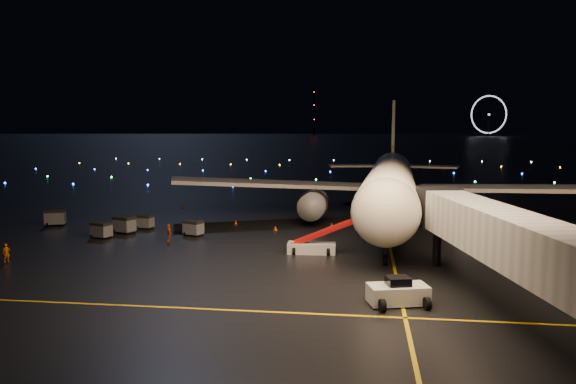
% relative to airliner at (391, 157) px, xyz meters
% --- Properties ---
extents(ground, '(2000.00, 2000.00, 0.00)m').
position_rel_airliner_xyz_m(ground, '(-12.74, 272.93, -7.85)').
color(ground, black).
rests_on(ground, ground).
extents(lane_centre, '(0.25, 80.00, 0.02)m').
position_rel_airliner_xyz_m(lane_centre, '(-0.74, -12.07, -7.84)').
color(lane_centre, yellow).
rests_on(lane_centre, ground).
extents(lane_cross, '(60.00, 0.25, 0.02)m').
position_rel_airliner_xyz_m(lane_cross, '(-17.74, -37.07, -7.84)').
color(lane_cross, yellow).
rests_on(lane_cross, ground).
extents(airliner, '(58.46, 55.86, 15.70)m').
position_rel_airliner_xyz_m(airliner, '(0.00, 0.00, 0.00)').
color(airliner, silver).
rests_on(airliner, ground).
extents(pushback_tug, '(4.22, 2.95, 1.82)m').
position_rel_airliner_xyz_m(pushback_tug, '(-1.03, -34.38, -6.94)').
color(pushback_tug, silver).
rests_on(pushback_tug, ground).
extents(belt_loader, '(6.45, 1.96, 3.10)m').
position_rel_airliner_xyz_m(belt_loader, '(-7.97, -20.31, -6.30)').
color(belt_loader, silver).
rests_on(belt_loader, ground).
extents(crew_a, '(0.68, 0.71, 1.63)m').
position_rel_airliner_xyz_m(crew_a, '(-33.47, -27.25, -7.03)').
color(crew_a, '#FF6700').
rests_on(crew_a, ground).
extents(crew_c, '(0.84, 1.08, 1.72)m').
position_rel_airliner_xyz_m(crew_c, '(-22.81, -16.76, -6.99)').
color(crew_c, '#FF6700').
rests_on(crew_c, ground).
extents(safety_cone_0, '(0.54, 0.54, 0.52)m').
position_rel_airliner_xyz_m(safety_cone_0, '(-13.02, -9.52, -7.59)').
color(safety_cone_0, '#E84907').
rests_on(safety_cone_0, ground).
extents(safety_cone_1, '(0.52, 0.52, 0.55)m').
position_rel_airliner_xyz_m(safety_cone_1, '(-6.90, -6.68, -7.57)').
color(safety_cone_1, '#E84907').
rests_on(safety_cone_1, ground).
extents(safety_cone_2, '(0.49, 0.49, 0.47)m').
position_rel_airliner_xyz_m(safety_cone_2, '(-18.35, -6.07, -7.61)').
color(safety_cone_2, '#E84907').
rests_on(safety_cone_2, ground).
extents(safety_cone_3, '(0.51, 0.51, 0.47)m').
position_rel_airliner_xyz_m(safety_cone_3, '(-28.77, 5.61, -7.61)').
color(safety_cone_3, '#E84907').
rests_on(safety_cone_3, ground).
extents(ferris_wheel, '(49.33, 16.80, 52.00)m').
position_rel_airliner_xyz_m(ferris_wheel, '(157.26, 692.93, 18.15)').
color(ferris_wheel, black).
rests_on(ferris_wheel, ground).
extents(radio_mast, '(1.80, 1.80, 64.00)m').
position_rel_airliner_xyz_m(radio_mast, '(-72.74, 712.93, 24.15)').
color(radio_mast, black).
rests_on(radio_mast, ground).
extents(taxiway_lights, '(164.00, 92.00, 0.36)m').
position_rel_airliner_xyz_m(taxiway_lights, '(-12.74, 78.93, -7.67)').
color(taxiway_lights, black).
rests_on(taxiway_lights, ground).
extents(baggage_cart_0, '(2.25, 1.93, 1.61)m').
position_rel_airliner_xyz_m(baggage_cart_0, '(-21.21, -13.60, -7.04)').
color(baggage_cart_0, slate).
rests_on(baggage_cart_0, ground).
extents(baggage_cart_1, '(2.00, 1.57, 1.53)m').
position_rel_airliner_xyz_m(baggage_cart_1, '(-27.98, -10.25, -7.08)').
color(baggage_cart_1, slate).
rests_on(baggage_cart_1, ground).
extents(baggage_cart_2, '(2.51, 2.14, 1.80)m').
position_rel_airliner_xyz_m(baggage_cart_2, '(-29.13, -13.15, -6.95)').
color(baggage_cart_2, slate).
rests_on(baggage_cart_2, ground).
extents(baggage_cart_3, '(2.26, 1.90, 1.64)m').
position_rel_airliner_xyz_m(baggage_cart_3, '(-30.34, -16.14, -7.03)').
color(baggage_cart_3, slate).
rests_on(baggage_cart_3, ground).
extents(baggage_cart_4, '(2.65, 2.27, 1.90)m').
position_rel_airliner_xyz_m(baggage_cart_4, '(-39.15, -9.78, -6.90)').
color(baggage_cart_4, slate).
rests_on(baggage_cart_4, ground).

